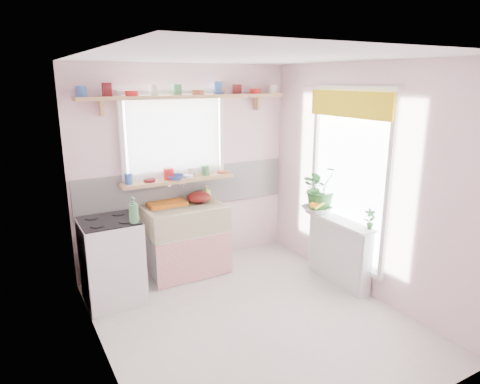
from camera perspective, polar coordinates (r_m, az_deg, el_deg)
room at (r=4.98m, az=3.10°, el=3.83°), size 3.20×3.20×3.20m
sink_unit at (r=5.25m, az=-7.16°, el=-6.35°), size 0.95×0.65×1.11m
cooker at (r=4.77m, az=-16.73°, el=-8.78°), size 0.58×0.58×0.93m
radiator_ledge at (r=5.13m, az=13.05°, el=-7.55°), size 0.22×0.95×0.78m
windowsill at (r=5.21m, az=-8.20°, el=1.60°), size 1.40×0.22×0.04m
pine_shelf at (r=5.12m, az=-6.97°, el=12.51°), size 2.52×0.24×0.04m
shelf_crockery at (r=5.11m, az=-7.24°, el=13.34°), size 2.47×0.11×0.12m
sill_crockery at (r=5.17m, az=-8.74°, el=2.34°), size 1.35×0.11×0.12m
dish_tray at (r=5.24m, az=-9.86°, el=-1.42°), size 0.46×0.35×0.05m
colander at (r=5.27m, az=-5.51°, el=-0.67°), size 0.32×0.32×0.13m
jade_plant at (r=5.23m, az=10.80°, el=0.59°), size 0.56×0.50×0.56m
fruit_bowl at (r=5.16m, az=10.19°, el=-2.33°), size 0.33×0.33×0.08m
herb_pot at (r=4.72m, az=16.94°, el=-3.46°), size 0.14×0.12×0.23m
soap_bottle_sink at (r=5.42m, az=-4.51°, el=0.02°), size 0.10×0.11×0.17m
sill_cup at (r=5.32m, az=-6.41°, el=2.72°), size 0.16×0.16×0.10m
sill_bowl at (r=5.13m, az=-8.55°, el=1.95°), size 0.22×0.22×0.06m
shelf_vase at (r=5.32m, az=-2.70°, el=13.63°), size 0.15×0.15×0.14m
cooker_bottle at (r=4.41m, az=-14.02°, el=-2.36°), size 0.11×0.11×0.27m
fruit at (r=5.16m, az=10.23°, el=-1.64°), size 0.20×0.14×0.10m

